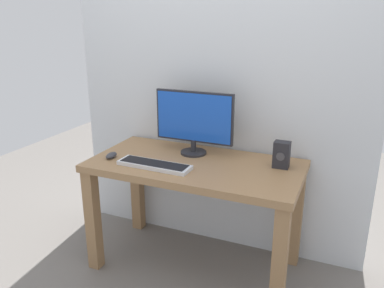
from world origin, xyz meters
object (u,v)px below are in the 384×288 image
object	(u,v)px
mouse	(111,155)
monitor	(194,120)
speaker_right	(282,155)
keyboard_primary	(154,165)
desk	(195,182)

from	to	relation	value
mouse	monitor	bearing A→B (deg)	30.59
monitor	speaker_right	distance (m)	0.60
monitor	keyboard_primary	xyz separation A→B (m)	(-0.12, -0.33, -0.21)
speaker_right	keyboard_primary	bearing A→B (deg)	-157.34
desk	speaker_right	size ratio (longest dim) A/B	8.11
desk	monitor	xyz separation A→B (m)	(-0.08, 0.16, 0.36)
monitor	speaker_right	world-z (taller)	monitor
keyboard_primary	desk	bearing A→B (deg)	39.14
desk	speaker_right	xyz separation A→B (m)	(0.50, 0.13, 0.21)
monitor	keyboard_primary	size ratio (longest dim) A/B	1.15
monitor	speaker_right	bearing A→B (deg)	-2.97
monitor	mouse	bearing A→B (deg)	-146.97
desk	keyboard_primary	world-z (taller)	keyboard_primary
desk	keyboard_primary	distance (m)	0.30
monitor	mouse	size ratio (longest dim) A/B	5.23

